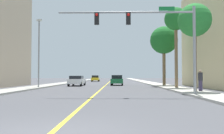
{
  "coord_description": "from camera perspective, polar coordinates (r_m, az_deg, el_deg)",
  "views": [
    {
      "loc": [
        1.6,
        -5.7,
        1.41
      ],
      "look_at": [
        1.14,
        19.89,
        2.35
      ],
      "focal_mm": 38.64,
      "sensor_mm": 36.0,
      "label": 1
    }
  ],
  "objects": [
    {
      "name": "palm_near",
      "position": [
        21.41,
        18.94,
        10.24
      ],
      "size": [
        2.74,
        2.74,
        7.24
      ],
      "color": "brown",
      "rests_on": "sidewalk_right"
    },
    {
      "name": "car_green",
      "position": [
        36.05,
        1.21,
        -3.11
      ],
      "size": [
        1.91,
        4.23,
        1.51
      ],
      "rotation": [
        0.0,
        0.0,
        -0.03
      ],
      "color": "#196638",
      "rests_on": "ground"
    },
    {
      "name": "car_yellow",
      "position": [
        59.71,
        -3.94,
        -2.71
      ],
      "size": [
        1.87,
        4.48,
        1.5
      ],
      "rotation": [
        0.0,
        0.0,
        0.01
      ],
      "color": "gold",
      "rests_on": "ground"
    },
    {
      "name": "palm_mid",
      "position": [
        27.69,
        14.87,
        10.56
      ],
      "size": [
        2.49,
        2.49,
        8.74
      ],
      "color": "brown",
      "rests_on": "sidewalk_right"
    },
    {
      "name": "pedestrian",
      "position": [
        21.56,
        20.18,
        -2.96
      ],
      "size": [
        0.38,
        0.38,
        1.77
      ],
      "rotation": [
        0.0,
        0.0,
        6.1
      ],
      "color": "#3F3859",
      "rests_on": "sidewalk_right"
    },
    {
      "name": "sidewalk_right",
      "position": [
        48.14,
        8.57,
        -3.66
      ],
      "size": [
        2.55,
        168.0,
        0.15
      ],
      "primitive_type": "cube",
      "color": "#B2ADA3",
      "rests_on": "ground"
    },
    {
      "name": "sidewalk_left",
      "position": [
        48.66,
        -10.28,
        -3.63
      ],
      "size": [
        2.55,
        168.0,
        0.15
      ],
      "primitive_type": "cube",
      "color": "#9E9B93",
      "rests_on": "ground"
    },
    {
      "name": "car_white",
      "position": [
        34.19,
        -8.31,
        -3.18
      ],
      "size": [
        1.91,
        4.61,
        1.41
      ],
      "rotation": [
        0.0,
        0.0,
        -0.01
      ],
      "color": "white",
      "rests_on": "ground"
    },
    {
      "name": "traffic_signal_mast",
      "position": [
        17.27,
        9.42,
        8.81
      ],
      "size": [
        9.61,
        0.36,
        6.13
      ],
      "color": "gray",
      "rests_on": "sidewalk_right"
    },
    {
      "name": "street_lamp",
      "position": [
        28.45,
        -16.92,
        4.04
      ],
      "size": [
        0.56,
        0.28,
        7.67
      ],
      "color": "gray",
      "rests_on": "sidewalk_left"
    },
    {
      "name": "palm_far",
      "position": [
        33.54,
        12.17,
        6.13
      ],
      "size": [
        3.71,
        3.71,
        7.95
      ],
      "color": "brown",
      "rests_on": "sidewalk_right"
    },
    {
      "name": "lane_marking_center",
      "position": [
        47.75,
        -0.91,
        -3.78
      ],
      "size": [
        0.16,
        144.0,
        0.01
      ],
      "primitive_type": "cube",
      "color": "yellow",
      "rests_on": "ground"
    },
    {
      "name": "ground",
      "position": [
        47.75,
        -0.91,
        -3.79
      ],
      "size": [
        192.0,
        192.0,
        0.0
      ],
      "primitive_type": "plane",
      "color": "#47474C"
    }
  ]
}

